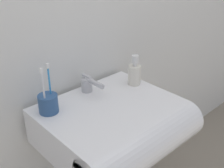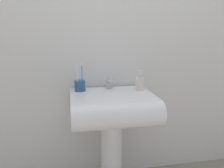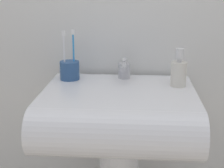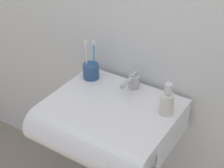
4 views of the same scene
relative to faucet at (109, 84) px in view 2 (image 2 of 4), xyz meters
name	(u,v)px [view 2 (image 2 of 4)]	position (x,y,z in m)	size (l,w,h in m)	color
wall_back	(105,33)	(-0.01, 0.11, 0.38)	(5.00, 0.05, 2.40)	silver
sink_pedestal	(112,155)	(-0.01, -0.15, -0.51)	(0.16, 0.16, 0.62)	white
sink_basin	(113,108)	(-0.01, -0.21, -0.12)	(0.57, 0.51, 0.17)	white
faucet	(109,84)	(0.00, 0.00, 0.00)	(0.05, 0.14, 0.08)	#B7B7BC
toothbrush_cup	(80,85)	(-0.22, -0.02, 0.00)	(0.08, 0.08, 0.21)	#2D5184
soap_bottle	(140,83)	(0.22, -0.08, 0.02)	(0.06, 0.06, 0.15)	silver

